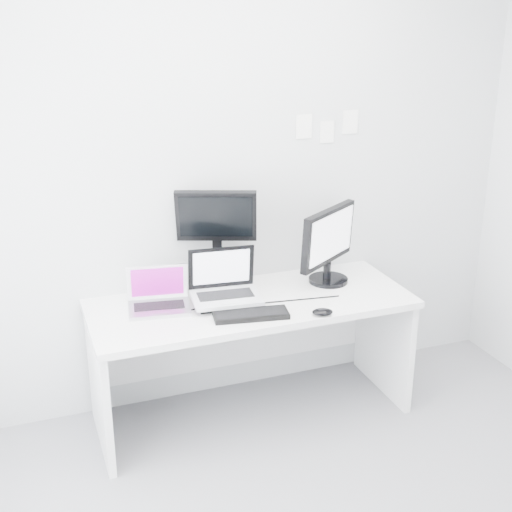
# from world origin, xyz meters

# --- Properties ---
(back_wall) EXTENTS (3.60, 0.00, 3.60)m
(back_wall) POSITION_xyz_m (0.00, 1.60, 1.35)
(back_wall) COLOR silver
(back_wall) RESTS_ON ground
(desk) EXTENTS (1.80, 0.70, 0.73)m
(desk) POSITION_xyz_m (0.00, 1.25, 0.36)
(desk) COLOR white
(desk) RESTS_ON ground
(macbook) EXTENTS (0.36, 0.30, 0.25)m
(macbook) POSITION_xyz_m (-0.51, 1.30, 0.85)
(macbook) COLOR #B1B0B5
(macbook) RESTS_ON desk
(speaker) EXTENTS (0.12, 0.12, 0.19)m
(speaker) POSITION_xyz_m (-0.11, 1.44, 0.83)
(speaker) COLOR black
(speaker) RESTS_ON desk
(dell_laptop) EXTENTS (0.40, 0.33, 0.31)m
(dell_laptop) POSITION_xyz_m (-0.15, 1.25, 0.88)
(dell_laptop) COLOR silver
(dell_laptop) RESTS_ON desk
(rear_monitor) EXTENTS (0.48, 0.31, 0.62)m
(rear_monitor) POSITION_xyz_m (-0.12, 1.49, 1.04)
(rear_monitor) COLOR black
(rear_monitor) RESTS_ON desk
(samsung_monitor) EXTENTS (0.55, 0.48, 0.47)m
(samsung_monitor) POSITION_xyz_m (0.53, 1.36, 0.96)
(samsung_monitor) COLOR black
(samsung_monitor) RESTS_ON desk
(keyboard) EXTENTS (0.41, 0.20, 0.03)m
(keyboard) POSITION_xyz_m (-0.07, 1.05, 0.74)
(keyboard) COLOR black
(keyboard) RESTS_ON desk
(mouse) EXTENTS (0.13, 0.10, 0.04)m
(mouse) POSITION_xyz_m (0.29, 0.94, 0.75)
(mouse) COLOR black
(mouse) RESTS_ON desk
(wall_note_0) EXTENTS (0.10, 0.00, 0.14)m
(wall_note_0) POSITION_xyz_m (0.45, 1.59, 1.62)
(wall_note_0) COLOR white
(wall_note_0) RESTS_ON back_wall
(wall_note_1) EXTENTS (0.09, 0.00, 0.13)m
(wall_note_1) POSITION_xyz_m (0.60, 1.59, 1.58)
(wall_note_1) COLOR white
(wall_note_1) RESTS_ON back_wall
(wall_note_2) EXTENTS (0.10, 0.00, 0.14)m
(wall_note_2) POSITION_xyz_m (0.75, 1.59, 1.63)
(wall_note_2) COLOR white
(wall_note_2) RESTS_ON back_wall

